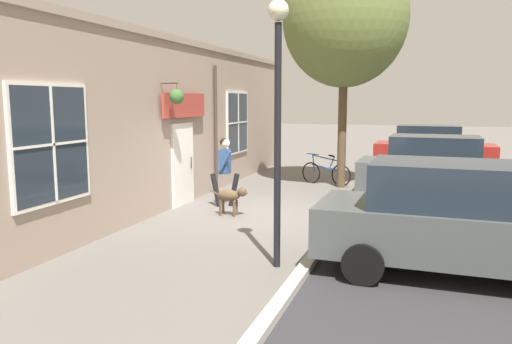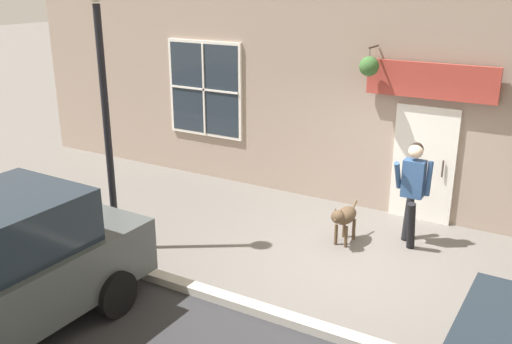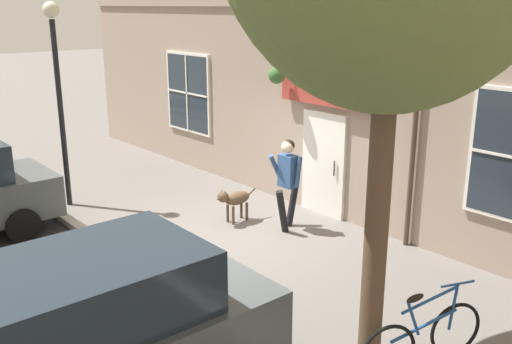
# 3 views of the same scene
# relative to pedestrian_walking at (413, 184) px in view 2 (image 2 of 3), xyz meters

# --- Properties ---
(ground_plane) EXTENTS (90.00, 90.00, 0.00)m
(ground_plane) POSITION_rel_pedestrian_walking_xyz_m (1.05, -0.48, -1.06)
(ground_plane) COLOR #66605B
(storefront_facade) EXTENTS (0.95, 18.00, 4.24)m
(storefront_facade) POSITION_rel_pedestrian_walking_xyz_m (-1.29, -0.47, 1.08)
(storefront_facade) COLOR gray
(storefront_facade) RESTS_ON ground_plane
(pedestrian_walking) EXTENTS (0.73, 0.55, 1.75)m
(pedestrian_walking) POSITION_rel_pedestrian_walking_xyz_m (0.00, 0.00, 0.00)
(pedestrian_walking) COLOR black
(pedestrian_walking) RESTS_ON ground_plane
(dog_on_leash) EXTENTS (0.97, 0.30, 0.72)m
(dog_on_leash) POSITION_rel_pedestrian_walking_xyz_m (0.53, -0.93, -0.58)
(dog_on_leash) COLOR brown
(dog_on_leash) RESTS_ON ground_plane
(street_lamp) EXTENTS (0.32, 0.32, 4.18)m
(street_lamp) POSITION_rel_pedestrian_walking_xyz_m (2.56, -4.05, 1.73)
(street_lamp) COLOR black
(street_lamp) RESTS_ON ground_plane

